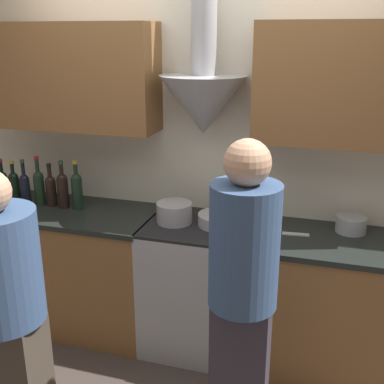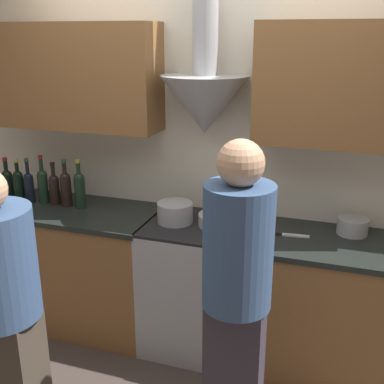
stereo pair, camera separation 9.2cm
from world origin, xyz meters
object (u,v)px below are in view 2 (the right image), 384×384
at_px(wine_bottle_2, 29,185).
at_px(person_foreground_right, 236,298).
at_px(wine_bottle_6, 80,188).
at_px(orange_fruit, 257,235).
at_px(wine_bottle_5, 66,187).
at_px(stove_range, 197,285).
at_px(wine_bottle_1, 19,184).
at_px(wine_bottle_0, 8,183).
at_px(stock_pot, 175,212).
at_px(mixing_bowl, 220,220).
at_px(wine_bottle_4, 54,187).
at_px(saucepan, 352,226).
at_px(person_foreground_left, 2,311).
at_px(wine_bottle_3, 43,184).

height_order(wine_bottle_2, person_foreground_right, person_foreground_right).
bearing_deg(wine_bottle_6, orange_fruit, -8.10).
bearing_deg(wine_bottle_5, wine_bottle_2, -177.42).
xyz_separation_m(stove_range, wine_bottle_1, (-1.38, 0.01, 0.58)).
distance_m(wine_bottle_0, wine_bottle_6, 0.61).
bearing_deg(orange_fruit, wine_bottle_2, 174.30).
height_order(stock_pot, mixing_bowl, stock_pot).
bearing_deg(wine_bottle_0, wine_bottle_4, 2.07).
bearing_deg(wine_bottle_2, saucepan, 3.47).
bearing_deg(mixing_bowl, stock_pot, -173.20).
bearing_deg(wine_bottle_5, person_foreground_left, -71.37).
xyz_separation_m(mixing_bowl, person_foreground_right, (0.32, -0.89, -0.01)).
distance_m(wine_bottle_0, wine_bottle_2, 0.19).
relative_size(wine_bottle_0, wine_bottle_5, 0.93).
height_order(wine_bottle_2, orange_fruit, wine_bottle_2).
bearing_deg(wine_bottle_4, stove_range, -2.02).
bearing_deg(stove_range, person_foreground_left, -116.36).
relative_size(wine_bottle_0, mixing_bowl, 1.13).
relative_size(wine_bottle_3, orange_fruit, 3.93).
relative_size(wine_bottle_3, wine_bottle_6, 1.01).
distance_m(wine_bottle_2, wine_bottle_5, 0.30).
relative_size(stock_pot, person_foreground_left, 0.15).
height_order(wine_bottle_4, wine_bottle_5, wine_bottle_5).
xyz_separation_m(wine_bottle_1, person_foreground_left, (0.80, -1.19, -0.20)).
distance_m(wine_bottle_0, orange_fruit, 1.92).
relative_size(stove_range, wine_bottle_6, 2.58).
distance_m(wine_bottle_4, stock_pot, 0.95).
relative_size(wine_bottle_4, wine_bottle_5, 0.91).
relative_size(wine_bottle_6, orange_fruit, 3.89).
xyz_separation_m(mixing_bowl, orange_fruit, (0.28, -0.18, 0.01)).
height_order(wine_bottle_5, person_foreground_right, person_foreground_right).
relative_size(wine_bottle_2, saucepan, 1.77).
bearing_deg(person_foreground_left, wine_bottle_5, 108.63).
distance_m(wine_bottle_3, person_foreground_right, 1.89).
xyz_separation_m(person_foreground_left, person_foreground_right, (1.05, 0.31, 0.10)).
bearing_deg(mixing_bowl, wine_bottle_2, -179.66).
xyz_separation_m(wine_bottle_4, saucepan, (2.05, 0.11, -0.07)).
bearing_deg(wine_bottle_2, wine_bottle_3, 11.60).
distance_m(wine_bottle_4, saucepan, 2.05).
height_order(stock_pot, saucepan, stock_pot).
height_order(stove_range, person_foreground_left, person_foreground_left).
distance_m(wine_bottle_3, wine_bottle_6, 0.31).
relative_size(wine_bottle_4, saucepan, 1.66).
relative_size(wine_bottle_1, stock_pot, 1.35).
relative_size(wine_bottle_6, person_foreground_right, 0.21).
bearing_deg(wine_bottle_3, wine_bottle_5, -2.29).
relative_size(stove_range, wine_bottle_2, 2.74).
distance_m(saucepan, person_foreground_right, 1.13).
relative_size(stove_range, wine_bottle_5, 2.65).
bearing_deg(wine_bottle_5, wine_bottle_1, -177.87).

